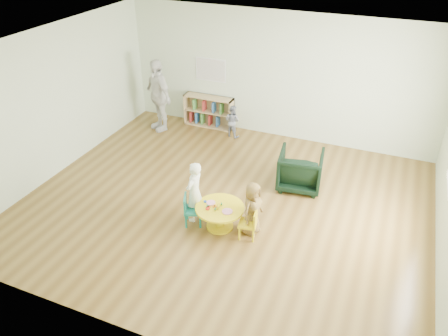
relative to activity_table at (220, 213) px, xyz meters
name	(u,v)px	position (x,y,z in m)	size (l,w,h in m)	color
room	(226,106)	(-0.16, 0.65, 1.61)	(7.10, 7.00, 2.80)	brown
activity_table	(220,213)	(0.00, 0.00, 0.00)	(0.81, 0.81, 0.45)	yellow
kid_chair_left	(191,209)	(-0.48, -0.10, 0.02)	(0.38, 0.38, 0.55)	#167E6D
kid_chair_right	(250,223)	(0.55, -0.05, 0.00)	(0.32, 0.32, 0.52)	yellow
bookshelf	(209,111)	(-1.78, 3.51, 0.09)	(1.20, 0.30, 0.75)	tan
alphabet_poster	(211,70)	(-1.77, 3.63, 1.07)	(0.74, 0.01, 0.54)	white
armchair	(300,170)	(0.91, 1.70, 0.09)	(0.79, 0.81, 0.74)	black
child_left	(194,192)	(-0.48, 0.05, 0.26)	(0.40, 0.26, 1.09)	white
child_right	(252,208)	(0.52, 0.09, 0.18)	(0.45, 0.30, 0.93)	gold
toddler	(232,121)	(-1.05, 3.19, 0.10)	(0.37, 0.29, 0.76)	#1A2641
adult_caretaker	(158,95)	(-2.78, 2.90, 0.56)	(0.99, 0.41, 1.69)	white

